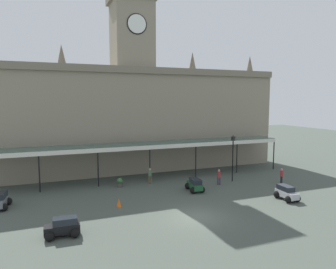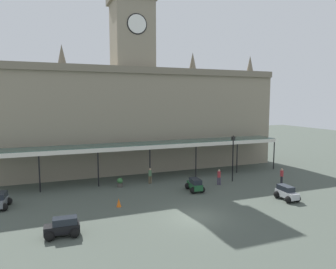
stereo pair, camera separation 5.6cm
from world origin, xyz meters
name	(u,v)px [view 2 (the right image)]	position (x,y,z in m)	size (l,w,h in m)	color
ground_plane	(195,217)	(0.00, 0.00, 0.00)	(140.00, 140.00, 0.00)	#464E45
station_building	(133,114)	(0.00, 18.48, 7.16)	(37.86, 7.26, 22.09)	gray
entrance_canopy	(146,145)	(0.00, 12.63, 3.94)	(33.97, 3.26, 4.10)	#38564C
car_black_estate	(63,228)	(-9.63, 0.15, 0.56)	(2.27, 1.58, 1.27)	black
car_green_estate	(195,185)	(3.02, 6.24, 0.56)	(1.68, 2.32, 1.27)	#1E512D
car_grey_estate	(0,201)	(-14.25, 7.68, 0.56)	(1.69, 2.33, 1.27)	slate
car_silver_estate	(287,194)	(9.55, 0.82, 0.56)	(1.61, 2.29, 1.27)	#B2B5BA
pedestrian_near_entrance	(219,176)	(6.39, 7.34, 0.91)	(0.38, 0.34, 1.67)	#3F384C
pedestrian_crossing_forecourt	(150,175)	(-0.26, 10.54, 0.91)	(0.39, 0.34, 1.67)	brown
pedestrian_beside_cars	(282,175)	(12.93, 5.32, 0.91)	(0.36, 0.34, 1.67)	black
victorian_lamppost	(233,153)	(8.53, 8.07, 3.17)	(0.30, 0.30, 5.13)	black
traffic_cone	(119,203)	(-4.98, 4.45, 0.36)	(0.40, 0.40, 0.72)	orange
planter_by_canopy	(120,182)	(-3.60, 10.34, 0.49)	(0.60, 0.60, 0.96)	#47423D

